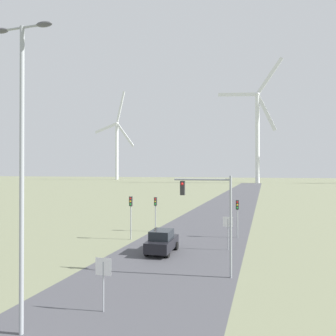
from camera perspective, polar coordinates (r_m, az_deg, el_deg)
name	(u,v)px	position (r m, az deg, el deg)	size (l,w,h in m)	color
road_surface	(223,210)	(54.36, 9.53, -7.31)	(10.00, 240.00, 0.01)	#47474C
streetlamp	(22,147)	(14.33, -24.10, 3.42)	(2.77, 0.32, 12.34)	#93999E
stop_sign_near	(103,274)	(16.15, -11.19, -17.66)	(0.81, 0.07, 2.48)	#93999E
stop_sign_far	(228,227)	(27.63, 10.39, -10.03)	(0.81, 0.07, 2.73)	#93999E
traffic_light_post_near_left	(156,206)	(35.22, -2.19, -6.68)	(0.28, 0.34, 3.65)	#93999E
traffic_light_post_near_right	(237,210)	(32.63, 11.99, -7.20)	(0.28, 0.34, 3.64)	#93999E
traffic_light_post_mid_left	(131,208)	(31.30, -6.50, -6.94)	(0.28, 0.34, 4.06)	#93999E
traffic_light_mast_overhead	(211,206)	(20.53, 7.53, -6.55)	(3.62, 0.34, 6.20)	#93999E
car_approaching	(162,241)	(26.46, -1.06, -12.66)	(1.98, 4.17, 1.83)	black
wind_turbine_far_left	(117,143)	(238.50, -8.89, 4.25)	(37.03, 13.26, 62.71)	silver
wind_turbine_left	(257,128)	(176.91, 15.31, 6.78)	(33.61, 6.37, 63.79)	silver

